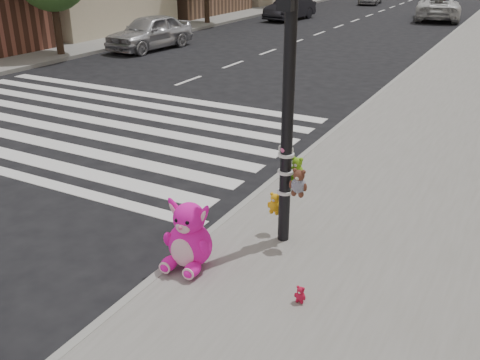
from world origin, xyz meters
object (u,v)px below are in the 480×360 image
Objects in this scene: car_dark_far at (290,8)px; car_white_near at (438,7)px; red_teddy at (300,294)px; car_silver_far at (150,32)px; signal_pole at (289,126)px; pink_bunny at (189,239)px.

car_dark_far is 8.88m from car_white_near.
red_teddy is 0.04× the size of car_white_near.
red_teddy is 0.05× the size of car_dark_far.
car_white_near is (8.92, 16.46, 0.01)m from car_silver_far.
signal_pole is 26.83m from car_dark_far.
signal_pole is at bearing 52.24° from pink_bunny.
pink_bunny is at bearing -46.05° from car_silver_far.
car_silver_far is 0.80× the size of car_white_near.
red_teddy is (0.78, -1.29, -1.59)m from signal_pole.
signal_pole is 0.76× the size of car_white_near.
car_white_near is at bearing 95.75° from signal_pole.
car_white_near is (-2.09, 30.08, 0.20)m from pink_bunny.
car_silver_far is 12.25m from car_dark_far.
red_teddy is (1.60, -0.05, -0.28)m from pink_bunny.
car_silver_far reaches higher than red_teddy.
red_teddy is 30.36m from car_white_near.
car_silver_far is at bearing -88.93° from car_dark_far.
car_dark_far is at bearing 89.69° from car_silver_far.
red_teddy is at bearing -6.32° from pink_bunny.
signal_pole is 0.98× the size of car_dark_far.
car_silver_far is 18.72m from car_white_near.
car_silver_far is at bearing 124.59° from pink_bunny.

